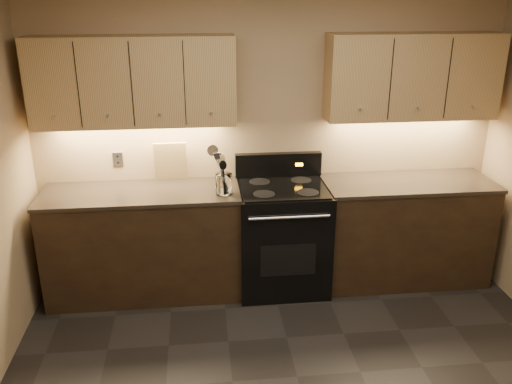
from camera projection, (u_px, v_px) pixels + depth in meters
wall_back at (269, 134)px, 4.69m from camera, size 4.00×0.04×2.60m
counter_left at (144, 243)px, 4.59m from camera, size 1.62×0.62×0.93m
counter_right at (404, 230)px, 4.82m from camera, size 1.46×0.62×0.93m
stove at (282, 236)px, 4.69m from camera, size 0.76×0.68×1.14m
upper_cab_left at (133, 81)px, 4.26m from camera, size 1.60×0.30×0.70m
upper_cab_right at (413, 77)px, 4.49m from camera, size 1.44×0.30×0.70m
outlet_plate at (118, 159)px, 4.61m from camera, size 0.08×0.01×0.12m
utensil_crock at (224, 185)px, 4.35m from camera, size 0.14×0.14×0.17m
cutting_board at (171, 161)px, 4.63m from camera, size 0.28×0.09×0.34m
wooden_spoon at (219, 175)px, 4.30m from camera, size 0.10×0.11×0.31m
black_spoon at (224, 174)px, 4.33m from camera, size 0.07×0.15×0.30m
black_turner at (225, 173)px, 4.31m from camera, size 0.14×0.15×0.35m
steel_spatula at (226, 170)px, 4.32m from camera, size 0.18×0.14×0.37m
steel_skimmer at (228, 169)px, 4.31m from camera, size 0.22×0.14×0.40m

